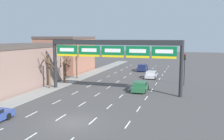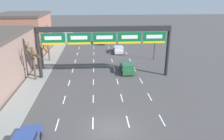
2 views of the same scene
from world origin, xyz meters
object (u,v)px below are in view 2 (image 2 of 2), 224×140
(car_green, at_px, (127,68))
(car_silver, at_px, (118,49))
(tree_bare_third, at_px, (33,60))
(traffic_light_near_gantry, at_px, (155,40))
(tree_bare_furthest, at_px, (48,43))
(tree_bare_closest, at_px, (42,54))
(car_navy, at_px, (101,40))
(sign_gantry, at_px, (104,37))

(car_green, bearing_deg, car_silver, 90.66)
(car_green, height_order, tree_bare_third, tree_bare_third)
(traffic_light_near_gantry, relative_size, tree_bare_third, 0.93)
(tree_bare_furthest, bearing_deg, tree_bare_closest, -90.52)
(car_green, bearing_deg, car_navy, 99.31)
(tree_bare_third, bearing_deg, car_silver, 47.71)
(car_silver, xyz_separation_m, car_navy, (-3.30, 9.18, 0.11))
(traffic_light_near_gantry, distance_m, tree_bare_closest, 19.35)
(traffic_light_near_gantry, bearing_deg, tree_bare_furthest, 178.79)
(car_green, bearing_deg, tree_bare_third, -169.22)
(sign_gantry, distance_m, traffic_light_near_gantry, 12.57)
(traffic_light_near_gantry, height_order, tree_bare_closest, tree_bare_closest)
(tree_bare_closest, bearing_deg, car_navy, 62.99)
(sign_gantry, relative_size, traffic_light_near_gantry, 3.73)
(traffic_light_near_gantry, bearing_deg, tree_bare_third, -154.87)
(car_green, height_order, car_navy, car_navy)
(car_green, bearing_deg, tree_bare_furthest, 152.39)
(car_green, relative_size, tree_bare_closest, 0.84)
(traffic_light_near_gantry, bearing_deg, car_silver, 137.80)
(car_silver, relative_size, tree_bare_third, 0.80)
(car_green, bearing_deg, sign_gantry, -153.96)
(car_green, xyz_separation_m, traffic_light_near_gantry, (5.82, 6.40, 2.78))
(tree_bare_third, xyz_separation_m, tree_bare_furthest, (0.15, 9.30, 0.37))
(tree_bare_third, bearing_deg, tree_bare_closest, 88.63)
(car_silver, height_order, car_navy, car_navy)
(car_navy, distance_m, traffic_light_near_gantry, 17.49)
(car_navy, distance_m, tree_bare_closest, 21.21)
(car_green, xyz_separation_m, tree_bare_third, (-13.15, -2.50, 2.19))
(car_silver, relative_size, tree_bare_closest, 0.87)
(sign_gantry, height_order, tree_bare_closest, sign_gantry)
(sign_gantry, relative_size, tree_bare_closest, 3.75)
(sign_gantry, relative_size, car_navy, 4.07)
(traffic_light_near_gantry, distance_m, tree_bare_third, 20.96)
(car_green, relative_size, tree_bare_third, 0.78)
(car_silver, xyz_separation_m, tree_bare_furthest, (-12.86, -5.01, 2.61))
(sign_gantry, xyz_separation_m, tree_bare_third, (-9.65, -0.80, -2.92))
(sign_gantry, height_order, tree_bare_furthest, sign_gantry)
(car_silver, height_order, traffic_light_near_gantry, traffic_light_near_gantry)
(car_green, distance_m, tree_bare_closest, 13.35)
(sign_gantry, distance_m, tree_bare_furthest, 13.00)
(car_green, bearing_deg, traffic_light_near_gantry, 47.69)
(car_silver, distance_m, tree_bare_furthest, 14.04)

